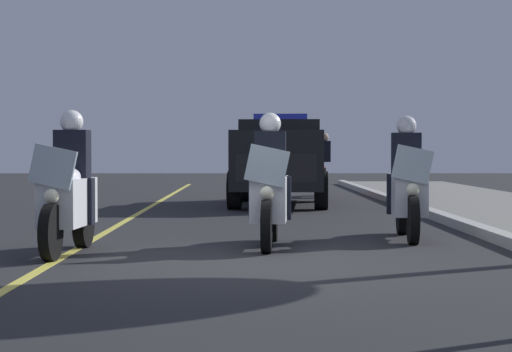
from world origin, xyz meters
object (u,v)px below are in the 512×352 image
police_motorcycle_lead_right (270,192)px  police_motorcycle_trailing (407,189)px  cyclist_background (325,165)px  police_suv (280,158)px  police_motorcycle_lead_left (68,195)px

police_motorcycle_lead_right → police_motorcycle_trailing: 2.19m
police_motorcycle_lead_right → cyclist_background: 13.14m
police_motorcycle_trailing → police_suv: 8.24m
police_motorcycle_lead_right → police_motorcycle_trailing: (-1.03, 1.93, 0.00)m
police_suv → cyclist_background: (-3.89, 1.30, -0.22)m
police_motorcycle_lead_left → cyclist_background: (-13.82, 4.16, 0.14)m
cyclist_background → police_suv: bearing=-18.5°
police_motorcycle_trailing → police_motorcycle_lead_left: bearing=-67.2°
police_motorcycle_lead_left → police_suv: bearing=164.0°
police_suv → cyclist_background: bearing=161.5°
police_suv → cyclist_background: size_ratio=2.85×
police_motorcycle_lead_left → police_suv: 10.33m
police_motorcycle_lead_left → police_suv: police_suv is taller
police_motorcycle_lead_right → cyclist_background: bearing=172.4°
police_motorcycle_lead_right → police_suv: (-9.13, 0.44, 0.37)m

